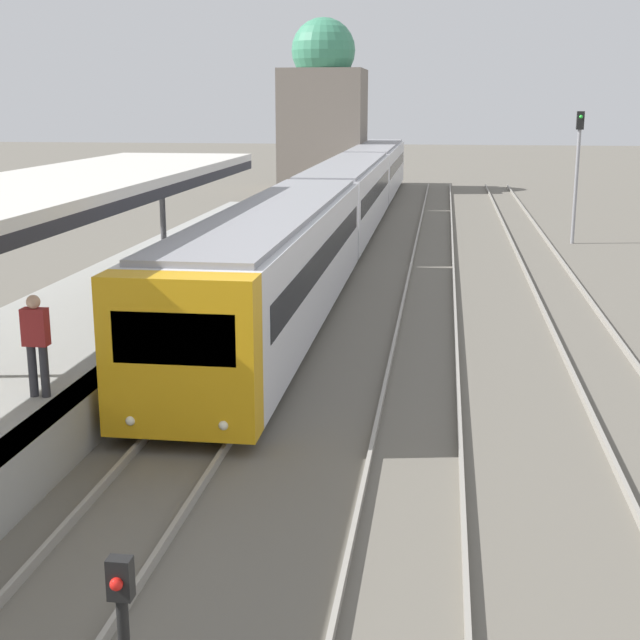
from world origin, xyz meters
TOP-DOWN VIEW (x-y plane):
  - person_on_platform at (-2.21, 11.61)m, footprint 0.40×0.22m
  - train_near at (0.00, 36.69)m, footprint 2.58×49.89m
  - signal_mast_far at (9.29, 35.36)m, footprint 0.28×0.29m
  - distant_domed_building at (-3.61, 56.08)m, footprint 5.19×5.19m

SIDE VIEW (x-z plane):
  - train_near at x=0.00m, z-range 0.17..3.20m
  - person_on_platform at x=-2.21m, z-range 1.07..2.73m
  - signal_mast_far at x=9.29m, z-range 0.66..5.85m
  - distant_domed_building at x=-3.61m, z-range -0.39..10.25m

